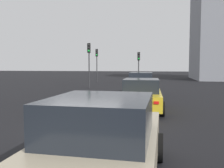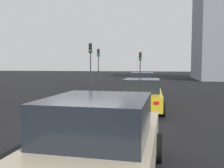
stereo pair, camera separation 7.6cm
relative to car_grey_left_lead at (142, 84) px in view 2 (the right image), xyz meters
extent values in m
cube|color=black|center=(-9.93, 1.36, -0.88)|extent=(160.00, 160.00, 0.20)
cube|color=slate|center=(0.06, 0.00, -0.16)|extent=(4.35, 1.80, 0.71)
cube|color=#1E232B|center=(-0.16, 0.00, 0.53)|extent=(1.96, 1.57, 0.67)
cylinder|color=black|center=(1.40, -0.89, -0.46)|extent=(0.64, 0.22, 0.64)
cylinder|color=black|center=(1.41, 0.88, -0.46)|extent=(0.64, 0.22, 0.64)
cylinder|color=black|center=(-1.30, -0.88, -0.46)|extent=(0.64, 0.22, 0.64)
cylinder|color=black|center=(-1.28, 0.89, -0.46)|extent=(0.64, 0.22, 0.64)
cube|color=red|center=(-2.13, -0.62, -0.04)|extent=(0.03, 0.20, 0.11)
cube|color=red|center=(-2.13, 0.65, -0.04)|extent=(0.03, 0.20, 0.11)
cube|color=gold|center=(-5.96, -0.36, -0.20)|extent=(4.32, 1.91, 0.65)
cube|color=#1E232B|center=(-6.18, -0.36, 0.43)|extent=(1.96, 1.64, 0.61)
cylinder|color=black|center=(-4.62, -1.24, -0.46)|extent=(0.64, 0.23, 0.64)
cylinder|color=black|center=(-4.66, 0.58, -0.46)|extent=(0.64, 0.23, 0.64)
cylinder|color=black|center=(-7.27, -1.30, -0.46)|extent=(0.64, 0.23, 0.64)
cylinder|color=black|center=(-7.31, 0.52, -0.46)|extent=(0.64, 0.23, 0.64)
cube|color=red|center=(-8.10, -1.06, -0.08)|extent=(0.03, 0.20, 0.11)
cube|color=red|center=(-8.13, 0.25, -0.08)|extent=(0.03, 0.20, 0.11)
cube|color=tan|center=(-13.56, -0.14, -0.17)|extent=(4.36, 1.97, 0.71)
cube|color=#1E232B|center=(-13.77, -0.13, 0.52)|extent=(1.98, 1.68, 0.66)
cylinder|color=black|center=(-12.25, -1.10, -0.46)|extent=(0.65, 0.24, 0.64)
cylinder|color=black|center=(-12.19, 0.75, -0.46)|extent=(0.65, 0.24, 0.64)
cylinder|color=#2D2D30|center=(9.20, 0.84, 0.55)|extent=(0.11, 0.11, 2.67)
cube|color=black|center=(9.14, 0.83, 2.34)|extent=(0.22, 0.30, 0.90)
sphere|color=black|center=(9.03, 0.82, 2.61)|extent=(0.20, 0.20, 0.20)
sphere|color=black|center=(9.03, 0.82, 2.34)|extent=(0.20, 0.20, 0.20)
sphere|color=green|center=(9.03, 0.82, 2.07)|extent=(0.20, 0.20, 0.20)
cylinder|color=#2D2D30|center=(11.67, 6.11, 0.83)|extent=(0.11, 0.11, 3.23)
cube|color=black|center=(11.61, 6.10, 2.89)|extent=(0.23, 0.30, 0.90)
sphere|color=black|center=(11.50, 6.09, 3.16)|extent=(0.20, 0.20, 0.20)
sphere|color=black|center=(11.50, 6.09, 2.89)|extent=(0.20, 0.20, 0.20)
sphere|color=green|center=(11.50, 6.09, 2.62)|extent=(0.20, 0.20, 0.20)
cylinder|color=#2D2D30|center=(4.90, 5.22, 0.88)|extent=(0.11, 0.11, 3.32)
cube|color=black|center=(4.84, 5.22, 2.99)|extent=(0.22, 0.30, 0.90)
sphere|color=black|center=(4.73, 5.21, 3.26)|extent=(0.20, 0.20, 0.20)
sphere|color=black|center=(4.73, 5.21, 2.99)|extent=(0.20, 0.20, 0.20)
sphere|color=green|center=(4.73, 5.21, 2.72)|extent=(0.20, 0.20, 0.20)
camera|label=1|loc=(-17.71, -1.04, 1.37)|focal=39.47mm
camera|label=2|loc=(-17.70, -1.11, 1.37)|focal=39.47mm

